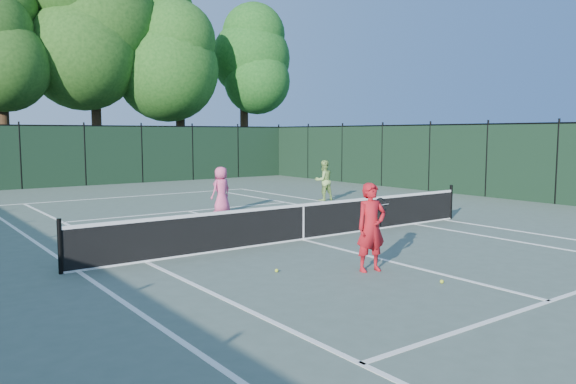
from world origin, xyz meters
TOP-DOWN VIEW (x-y plane):
  - ground at (0.00, 0.00)m, footprint 90.00×90.00m
  - sideline_doubles_left at (-5.49, 0.00)m, footprint 0.10×23.77m
  - sideline_doubles_right at (5.49, 0.00)m, footprint 0.10×23.77m
  - sideline_singles_left at (-4.12, 0.00)m, footprint 0.10×23.77m
  - sideline_singles_right at (4.12, 0.00)m, footprint 0.10×23.77m
  - baseline_far at (0.00, 11.88)m, footprint 10.97×0.10m
  - service_line_near at (0.00, -6.40)m, footprint 8.23×0.10m
  - service_line_far at (0.00, 6.40)m, footprint 8.23×0.10m
  - center_service_line at (0.00, 0.00)m, footprint 0.10×12.80m
  - tennis_net at (0.00, 0.00)m, footprint 11.69×0.09m
  - fence_far at (0.00, 18.00)m, footprint 24.00×0.05m
  - fence_right at (12.00, 0.00)m, footprint 0.05×36.00m
  - tree_3 at (2.00, 22.30)m, footprint 7.00×7.00m
  - tree_4 at (7.00, 21.60)m, footprint 6.20×6.20m
  - tree_5 at (12.00, 22.10)m, footprint 5.80×5.80m
  - coach at (-0.90, -3.30)m, footprint 1.01×0.56m
  - player_pink at (0.71, 5.37)m, footprint 0.86×0.67m
  - player_green at (5.68, 6.00)m, footprint 0.85×0.70m
  - loose_ball_near_cart at (-0.53, -4.70)m, footprint 0.07×0.07m
  - loose_ball_midcourt at (-2.43, -2.31)m, footprint 0.07×0.07m

SIDE VIEW (x-z plane):
  - ground at x=0.00m, z-range 0.00..0.00m
  - sideline_doubles_left at x=-5.49m, z-range 0.00..0.01m
  - sideline_doubles_right at x=5.49m, z-range 0.00..0.01m
  - sideline_singles_left at x=-4.12m, z-range 0.00..0.01m
  - sideline_singles_right at x=4.12m, z-range 0.00..0.01m
  - baseline_far at x=0.00m, z-range 0.00..0.01m
  - service_line_near at x=0.00m, z-range 0.00..0.01m
  - service_line_far at x=0.00m, z-range 0.00..0.01m
  - center_service_line at x=0.00m, z-range 0.00..0.01m
  - loose_ball_near_cart at x=-0.53m, z-range 0.00..0.07m
  - loose_ball_midcourt at x=-2.43m, z-range 0.00..0.07m
  - tennis_net at x=0.00m, z-range -0.05..1.01m
  - player_pink at x=0.71m, z-range 0.00..1.55m
  - player_green at x=5.68m, z-range 0.00..1.59m
  - coach at x=-0.90m, z-range 0.00..1.71m
  - fence_far at x=0.00m, z-range 0.00..3.00m
  - fence_right at x=12.00m, z-range 0.00..3.00m
  - tree_5 at x=12.00m, z-range 1.59..13.82m
  - tree_4 at x=7.00m, z-range 1.66..14.63m
  - tree_3 at x=2.00m, z-range 1.78..16.23m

